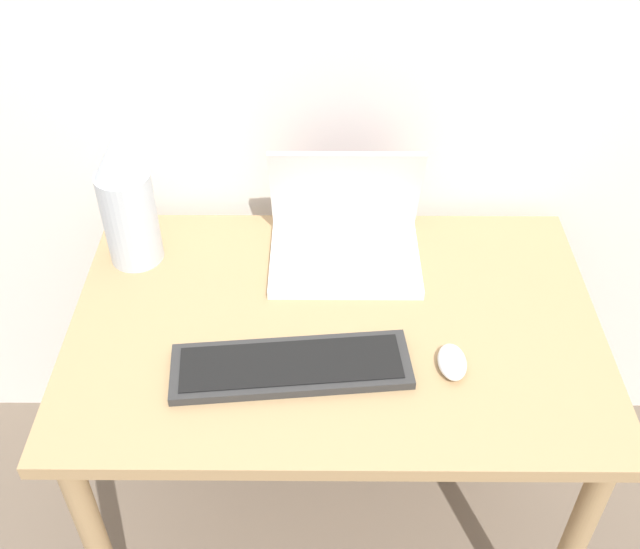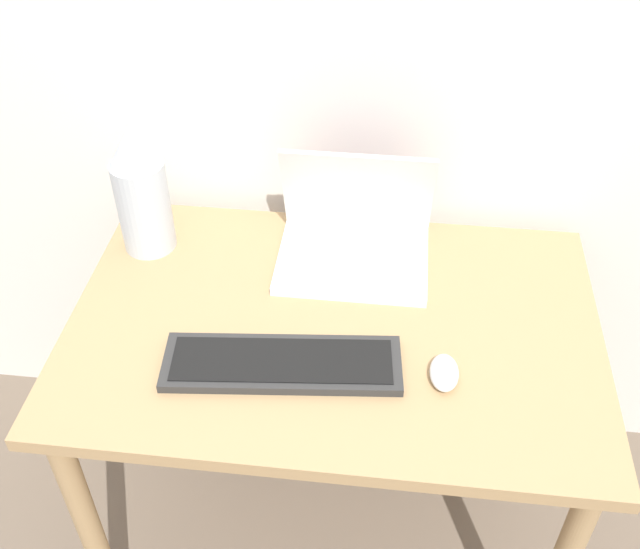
{
  "view_description": "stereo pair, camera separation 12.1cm",
  "coord_description": "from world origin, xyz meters",
  "px_view_note": "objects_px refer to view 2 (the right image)",
  "views": [
    {
      "loc": [
        -0.02,
        -0.72,
        1.81
      ],
      "look_at": [
        -0.03,
        0.38,
        0.85
      ],
      "focal_mm": 42.0,
      "sensor_mm": 36.0,
      "label": 1
    },
    {
      "loc": [
        0.1,
        -0.71,
        1.81
      ],
      "look_at": [
        -0.03,
        0.38,
        0.85
      ],
      "focal_mm": 42.0,
      "sensor_mm": 36.0,
      "label": 2
    }
  ],
  "objects_px": {
    "laptop": "(354,236)",
    "vase": "(141,189)",
    "mouse": "(444,373)",
    "keyboard": "(282,363)"
  },
  "relations": [
    {
      "from": "laptop",
      "to": "keyboard",
      "type": "bearing_deg",
      "value": -107.2
    },
    {
      "from": "laptop",
      "to": "vase",
      "type": "relative_size",
      "value": 1.06
    },
    {
      "from": "mouse",
      "to": "vase",
      "type": "distance_m",
      "value": 0.74
    },
    {
      "from": "laptop",
      "to": "keyboard",
      "type": "relative_size",
      "value": 0.71
    },
    {
      "from": "mouse",
      "to": "keyboard",
      "type": "bearing_deg",
      "value": -178.45
    },
    {
      "from": "laptop",
      "to": "mouse",
      "type": "height_order",
      "value": "laptop"
    },
    {
      "from": "keyboard",
      "to": "vase",
      "type": "xyz_separation_m",
      "value": [
        -0.35,
        0.33,
        0.14
      ]
    },
    {
      "from": "laptop",
      "to": "vase",
      "type": "height_order",
      "value": "vase"
    },
    {
      "from": "keyboard",
      "to": "mouse",
      "type": "distance_m",
      "value": 0.3
    },
    {
      "from": "mouse",
      "to": "vase",
      "type": "bearing_deg",
      "value": 153.65
    }
  ]
}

